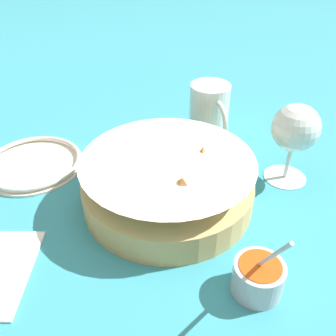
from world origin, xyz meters
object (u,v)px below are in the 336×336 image
wine_glass (295,130)px  food_basket (168,184)px  sauce_cup (258,276)px  beer_mug (209,113)px  side_plate (33,163)px

wine_glass → food_basket: bearing=-89.3°
food_basket → sauce_cup: sauce_cup is taller
beer_mug → side_plate: size_ratio=0.68×
sauce_cup → wine_glass: bearing=140.2°
food_basket → sauce_cup: 0.20m
side_plate → wine_glass: bearing=68.4°
wine_glass → side_plate: size_ratio=0.78×
wine_glass → beer_mug: size_ratio=1.15×
food_basket → side_plate: food_basket is taller
wine_glass → beer_mug: wine_glass is taller
food_basket → sauce_cup: size_ratio=2.15×
beer_mug → side_plate: bearing=-88.9°
food_basket → beer_mug: 0.22m
beer_mug → wine_glass: bearing=23.1°
sauce_cup → side_plate: bearing=-144.4°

